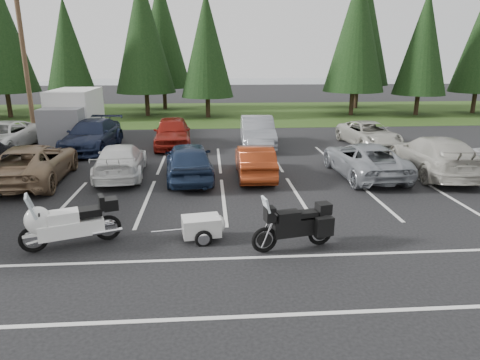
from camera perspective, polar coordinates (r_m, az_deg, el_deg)
name	(u,v)px	position (r m, az deg, el deg)	size (l,w,h in m)	color
ground	(210,210)	(14.10, -4.08, -4.05)	(120.00, 120.00, 0.00)	black
grass_strip	(208,113)	(37.54, -4.28, 8.86)	(80.00, 16.00, 0.01)	#253D13
lake_water	(233,87)	(68.51, -0.90, 12.31)	(70.00, 50.00, 0.02)	slate
utility_pole	(25,58)	(27.14, -26.80, 14.27)	(1.60, 0.26, 9.00)	#473321
box_truck	(71,116)	(27.16, -21.59, 7.95)	(2.40, 5.60, 2.90)	silver
stall_markings	(209,191)	(15.99, -4.12, -1.53)	(32.00, 16.00, 0.01)	silver
conifer_3	(68,49)	(36.18, -22.01, 15.84)	(3.87, 3.87, 9.02)	#332316
conifer_4	(143,33)	(36.50, -12.81, 18.58)	(4.80, 4.80, 11.17)	#332316
conifer_5	(207,45)	(34.82, -4.47, 17.55)	(4.14, 4.14, 9.63)	#332316
conifer_6	(357,31)	(37.33, 15.31, 18.63)	(4.93, 4.93, 11.48)	#332316
conifer_7	(424,43)	(39.14, 23.30, 16.46)	(4.27, 4.27, 9.94)	#332316
conifer_back_b	(162,33)	(40.95, -10.42, 18.77)	(4.97, 4.97, 11.58)	#332316
conifer_back_c	(362,24)	(42.46, 15.92, 19.32)	(5.50, 5.50, 12.81)	#332316
car_near_2	(33,163)	(18.91, -25.88, 2.03)	(2.52, 5.46, 1.52)	#866B4E
car_near_3	(121,161)	(18.43, -15.63, 2.51)	(1.91, 4.70, 1.36)	silver
car_near_4	(189,161)	(17.47, -6.82, 2.59)	(1.84, 4.57, 1.56)	#1B2944
car_near_5	(255,161)	(17.68, 1.98, 2.52)	(1.43, 4.10, 1.35)	maroon
car_near_6	(364,159)	(18.59, 16.24, 2.65)	(2.34, 5.07, 1.41)	gray
car_near_7	(434,155)	(19.88, 24.50, 3.01)	(2.28, 5.61, 1.63)	#B8B5A9
car_far_0	(1,137)	(25.81, -29.29, 5.04)	(2.51, 5.44, 1.51)	white
car_far_1	(92,135)	(24.14, -19.12, 5.66)	(2.21, 5.42, 1.57)	#161E38
car_far_2	(172,132)	(23.85, -9.00, 6.31)	(1.92, 4.78, 1.63)	maroon
car_far_3	(257,132)	(23.71, 2.33, 6.44)	(1.73, 4.96, 1.63)	slate
car_far_4	(369,134)	(24.88, 16.81, 5.88)	(2.21, 4.79, 1.33)	#B1AEA2
touring_motorcycle	(70,218)	(12.11, -21.70, -4.77)	(2.84, 0.87, 1.57)	white
cargo_trailer	(201,228)	(11.82, -5.18, -6.45)	(1.48, 0.83, 0.69)	silver
adventure_motorcycle	(293,221)	(11.20, 7.14, -5.50)	(2.51, 0.87, 1.53)	black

